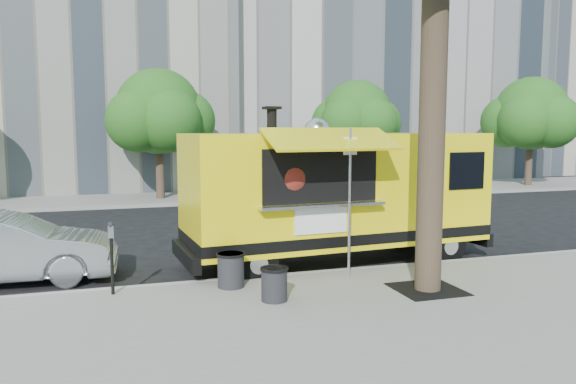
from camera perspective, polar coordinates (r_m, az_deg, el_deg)
name	(u,v)px	position (r m, az deg, el deg)	size (l,w,h in m)	color
ground	(255,272)	(12.50, -3.32, -8.08)	(120.00, 120.00, 0.00)	black
sidewalk	(319,331)	(8.83, 3.21, -13.87)	(60.00, 6.00, 0.15)	gray
curb	(267,279)	(11.61, -2.20, -8.83)	(60.00, 0.14, 0.16)	#999993
far_sidewalk	(182,197)	(25.59, -10.71, -0.49)	(60.00, 5.00, 0.15)	gray
building_mid	(347,22)	(38.43, 6.01, 16.76)	(20.00, 14.00, 20.00)	#ADA7A2
building_right	(557,65)	(48.84, 25.67, 11.59)	(16.00, 12.00, 16.00)	#B5AC97
tree_well	(427,289)	(10.93, 13.97, -9.58)	(1.20, 1.20, 0.02)	black
far_tree_b	(158,112)	(24.52, -13.02, 7.95)	(3.60, 3.60, 5.50)	#33261C
far_tree_c	(357,116)	(26.50, 7.01, 7.70)	(3.24, 3.24, 5.21)	#33261C
far_tree_d	(531,114)	(32.11, 23.48, 7.31)	(3.78, 3.78, 5.64)	#33261C
sign_post	(350,194)	(11.21, 6.28, -0.19)	(0.28, 0.06, 3.00)	silver
parking_meter	(111,249)	(10.61, -17.50, -5.57)	(0.11, 0.11, 1.33)	black
food_truck	(336,192)	(12.96, 4.92, 0.02)	(7.39, 3.76, 3.59)	#FFE90D
sedan	(4,249)	(12.76, -26.88, -5.18)	(1.52, 4.36, 1.44)	#A8ABAF
trash_bin_left	(231,269)	(10.75, -5.84, -7.79)	(0.54, 0.54, 0.65)	black
trash_bin_right	(274,283)	(9.89, -1.41, -9.23)	(0.49, 0.49, 0.59)	black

